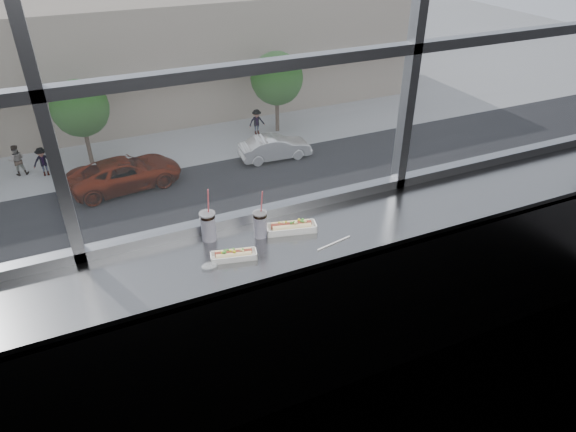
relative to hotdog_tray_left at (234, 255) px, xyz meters
name	(u,v)px	position (x,y,z in m)	size (l,w,h in m)	color
wall_back_lower	(260,289)	(0.26, 0.33, -0.57)	(6.00, 6.00, 0.00)	black
window_glass	(247,4)	(0.26, 0.35, 1.18)	(6.00, 6.00, 0.00)	silver
window_mullions	(249,4)	(0.26, 0.33, 1.18)	(6.00, 0.08, 2.40)	gray
counter	(275,246)	(0.26, 0.05, -0.05)	(6.00, 0.55, 0.06)	gray
counter_fascia	(293,344)	(0.26, -0.20, -0.57)	(6.00, 0.04, 1.04)	gray
hotdog_tray_left	(234,255)	(0.00, 0.00, 0.00)	(0.26, 0.14, 0.06)	white
hotdog_tray_right	(291,227)	(0.39, 0.11, 0.00)	(0.30, 0.16, 0.07)	white
soda_cup_left	(208,225)	(-0.07, 0.23, 0.07)	(0.09, 0.09, 0.33)	white
soda_cup_right	(260,223)	(0.21, 0.14, 0.06)	(0.08, 0.08, 0.30)	white
loose_straw	(334,243)	(0.55, -0.10, -0.02)	(0.01, 0.01, 0.23)	white
wrapper	(210,266)	(-0.14, -0.02, -0.01)	(0.09, 0.07, 0.02)	silver
plaza_ground	(75,88)	(0.26, 43.83, -12.12)	(120.00, 120.00, 0.00)	#979796
street_asphalt	(116,228)	(0.26, 20.33, -12.09)	(80.00, 10.00, 0.06)	black
far_sidewalk	(97,162)	(0.26, 28.33, -12.10)	(80.00, 6.00, 0.04)	#979796
far_building	(69,56)	(0.26, 38.33, -8.12)	(50.00, 14.00, 8.00)	gray
car_near_c	(143,251)	(0.96, 16.33, -11.03)	(6.21, 2.59, 2.07)	maroon
car_near_e	(374,198)	(12.32, 16.33, -11.13)	(5.60, 2.34, 1.87)	navy
car_near_d	(292,217)	(7.82, 16.33, -11.10)	(5.76, 2.40, 1.92)	white
car_far_c	(275,144)	(10.34, 24.33, -11.11)	(5.75, 2.39, 1.92)	white
car_far_b	(125,169)	(1.49, 24.33, -10.96)	(6.65, 2.77, 2.22)	#661303
pedestrian_a	(16,157)	(-3.93, 28.39, -10.99)	(0.97, 0.73, 2.19)	#66605B
pedestrian_d	(257,119)	(10.73, 28.37, -11.05)	(0.92, 0.69, 2.06)	#66605B
pedestrian_b	(42,159)	(-2.58, 27.70, -11.06)	(0.91, 0.68, 2.05)	#66605B
tree_center	(80,108)	(0.00, 28.33, -8.67)	(3.26, 3.26, 5.10)	#47382B
tree_right	(277,79)	(12.21, 28.33, -8.47)	(3.45, 3.45, 5.39)	#47382B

